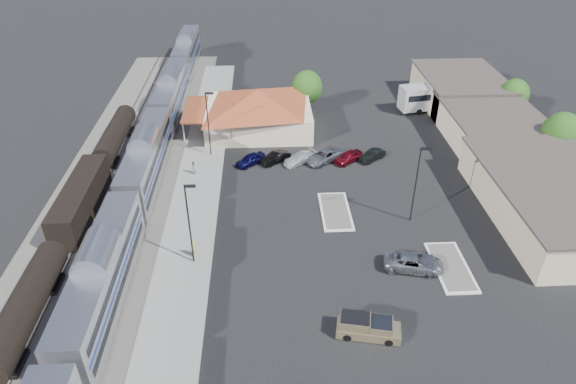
{
  "coord_description": "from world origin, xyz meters",
  "views": [
    {
      "loc": [
        -3.72,
        -45.11,
        33.01
      ],
      "look_at": [
        -1.35,
        2.04,
        2.8
      ],
      "focal_mm": 32.0,
      "sensor_mm": 36.0,
      "label": 1
    }
  ],
  "objects_px": {
    "pickup_truck": "(369,327)",
    "coach_bus": "(440,95)",
    "suv": "(414,262)",
    "station_depot": "(258,109)"
  },
  "relations": [
    {
      "from": "station_depot",
      "to": "coach_bus",
      "type": "distance_m",
      "value": 29.14
    },
    {
      "from": "suv",
      "to": "pickup_truck",
      "type": "bearing_deg",
      "value": 156.4
    },
    {
      "from": "suv",
      "to": "station_depot",
      "type": "bearing_deg",
      "value": 37.44
    },
    {
      "from": "pickup_truck",
      "to": "coach_bus",
      "type": "relative_size",
      "value": 0.42
    },
    {
      "from": "coach_bus",
      "to": "suv",
      "type": "bearing_deg",
      "value": 150.14
    },
    {
      "from": "suv",
      "to": "coach_bus",
      "type": "relative_size",
      "value": 0.43
    },
    {
      "from": "pickup_truck",
      "to": "station_depot",
      "type": "bearing_deg",
      "value": 24.45
    },
    {
      "from": "pickup_truck",
      "to": "coach_bus",
      "type": "distance_m",
      "value": 49.71
    },
    {
      "from": "pickup_truck",
      "to": "suv",
      "type": "bearing_deg",
      "value": -24.4
    },
    {
      "from": "pickup_truck",
      "to": "coach_bus",
      "type": "bearing_deg",
      "value": -11.43
    }
  ]
}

